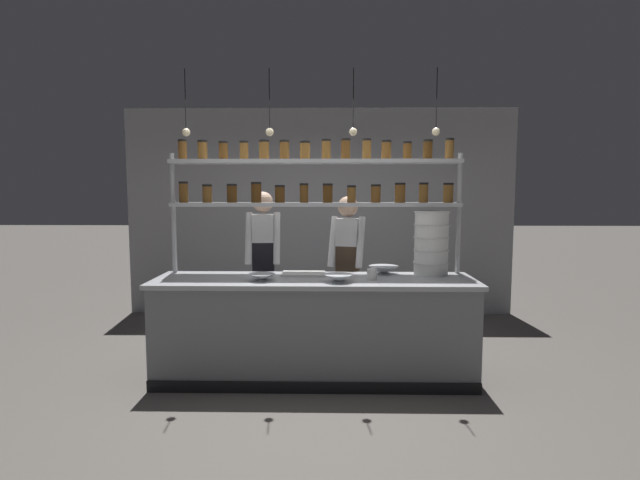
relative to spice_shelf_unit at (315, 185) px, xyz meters
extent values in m
plane|color=#5B5651|center=(0.00, -0.33, -1.76)|extent=(40.00, 40.00, 0.00)
cube|color=#939399|center=(0.00, 2.12, -0.36)|extent=(5.29, 0.12, 2.81)
cube|color=gray|center=(0.00, -0.33, -1.32)|extent=(2.83, 0.72, 0.88)
cube|color=#B7BABF|center=(0.00, -0.33, -0.86)|extent=(2.89, 0.76, 0.04)
cube|color=black|center=(0.00, -0.69, -1.71)|extent=(2.83, 0.03, 0.10)
cylinder|color=#B7BABF|center=(-1.36, 0.00, -0.73)|extent=(0.04, 0.04, 2.06)
cylinder|color=#B7BABF|center=(1.36, 0.00, -0.73)|extent=(0.04, 0.04, 2.06)
cube|color=#B7BABF|center=(0.00, 0.00, -0.19)|extent=(2.73, 0.28, 0.04)
cylinder|color=brown|center=(-1.26, 0.00, -0.08)|extent=(0.09, 0.09, 0.18)
cylinder|color=black|center=(-1.26, 0.00, 0.02)|extent=(0.09, 0.09, 0.02)
cylinder|color=brown|center=(-1.03, 0.00, -0.09)|extent=(0.09, 0.09, 0.15)
cylinder|color=black|center=(-1.03, 0.00, -0.01)|extent=(0.09, 0.09, 0.02)
cylinder|color=#513314|center=(-0.80, 0.00, -0.09)|extent=(0.10, 0.10, 0.16)
cylinder|color=black|center=(-0.80, 0.00, 0.00)|extent=(0.10, 0.10, 0.02)
cylinder|color=#513314|center=(-0.56, 0.00, -0.08)|extent=(0.10, 0.10, 0.17)
cylinder|color=black|center=(-0.56, 0.00, 0.02)|extent=(0.10, 0.10, 0.02)
cylinder|color=#513314|center=(-0.34, 0.00, -0.10)|extent=(0.09, 0.09, 0.15)
cylinder|color=black|center=(-0.34, 0.00, -0.01)|extent=(0.10, 0.10, 0.02)
cylinder|color=brown|center=(-0.11, 0.00, -0.09)|extent=(0.08, 0.08, 0.16)
cylinder|color=black|center=(-0.11, 0.00, 0.00)|extent=(0.08, 0.08, 0.02)
cylinder|color=#513314|center=(0.12, 0.00, -0.09)|extent=(0.10, 0.10, 0.16)
cylinder|color=black|center=(0.12, 0.00, 0.00)|extent=(0.10, 0.10, 0.02)
cylinder|color=brown|center=(0.34, 0.00, -0.10)|extent=(0.08, 0.08, 0.14)
cylinder|color=black|center=(0.34, 0.00, -0.02)|extent=(0.08, 0.08, 0.02)
cylinder|color=brown|center=(0.57, 0.00, -0.09)|extent=(0.09, 0.09, 0.15)
cylinder|color=black|center=(0.57, 0.00, -0.01)|extent=(0.09, 0.09, 0.02)
cylinder|color=brown|center=(0.80, 0.00, -0.09)|extent=(0.10, 0.10, 0.17)
cylinder|color=black|center=(0.80, 0.00, 0.01)|extent=(0.10, 0.10, 0.02)
cylinder|color=brown|center=(1.03, 0.00, -0.08)|extent=(0.09, 0.09, 0.17)
cylinder|color=black|center=(1.03, 0.00, 0.01)|extent=(0.09, 0.09, 0.02)
cylinder|color=brown|center=(1.26, 0.00, -0.09)|extent=(0.09, 0.09, 0.17)
cylinder|color=black|center=(1.26, 0.00, 0.01)|extent=(0.10, 0.10, 0.02)
cube|color=#B7BABF|center=(0.00, 0.00, 0.22)|extent=(2.73, 0.28, 0.04)
cylinder|color=brown|center=(-1.26, 0.00, 0.32)|extent=(0.08, 0.08, 0.17)
cylinder|color=black|center=(-1.26, 0.00, 0.42)|extent=(0.08, 0.08, 0.02)
cylinder|color=brown|center=(-1.07, 0.00, 0.32)|extent=(0.09, 0.09, 0.16)
cylinder|color=black|center=(-1.07, 0.00, 0.41)|extent=(0.09, 0.09, 0.02)
cylinder|color=brown|center=(-0.87, 0.00, 0.31)|extent=(0.09, 0.09, 0.15)
cylinder|color=black|center=(-0.87, 0.00, 0.40)|extent=(0.09, 0.09, 0.02)
cylinder|color=brown|center=(-0.67, 0.00, 0.31)|extent=(0.08, 0.08, 0.16)
cylinder|color=black|center=(-0.67, 0.00, 0.40)|extent=(0.08, 0.08, 0.02)
cylinder|color=brown|center=(-0.48, 0.00, 0.32)|extent=(0.10, 0.10, 0.16)
cylinder|color=black|center=(-0.48, 0.00, 0.41)|extent=(0.10, 0.10, 0.02)
cylinder|color=brown|center=(-0.29, 0.00, 0.32)|extent=(0.09, 0.09, 0.16)
cylinder|color=black|center=(-0.29, 0.00, 0.41)|extent=(0.09, 0.09, 0.02)
cylinder|color=brown|center=(-0.10, 0.00, 0.31)|extent=(0.10, 0.10, 0.15)
cylinder|color=black|center=(-0.10, 0.00, 0.40)|extent=(0.10, 0.10, 0.02)
cylinder|color=brown|center=(0.10, 0.00, 0.32)|extent=(0.08, 0.08, 0.17)
cylinder|color=black|center=(0.10, 0.00, 0.42)|extent=(0.09, 0.09, 0.02)
cylinder|color=brown|center=(0.29, 0.00, 0.32)|extent=(0.09, 0.09, 0.18)
cylinder|color=black|center=(0.29, 0.00, 0.42)|extent=(0.09, 0.09, 0.02)
cylinder|color=brown|center=(0.49, 0.00, 0.32)|extent=(0.08, 0.08, 0.17)
cylinder|color=black|center=(0.49, 0.00, 0.42)|extent=(0.08, 0.08, 0.02)
cylinder|color=brown|center=(0.67, 0.00, 0.32)|extent=(0.09, 0.09, 0.16)
cylinder|color=black|center=(0.67, 0.00, 0.40)|extent=(0.09, 0.09, 0.02)
cylinder|color=brown|center=(0.87, 0.00, 0.31)|extent=(0.08, 0.08, 0.15)
cylinder|color=black|center=(0.87, 0.00, 0.39)|extent=(0.08, 0.08, 0.02)
cylinder|color=#513314|center=(1.06, 0.00, 0.32)|extent=(0.09, 0.09, 0.16)
cylinder|color=black|center=(1.06, 0.00, 0.41)|extent=(0.09, 0.09, 0.02)
cylinder|color=brown|center=(1.26, 0.00, 0.32)|extent=(0.08, 0.08, 0.18)
cylinder|color=black|center=(1.26, 0.00, 0.42)|extent=(0.08, 0.08, 0.02)
cylinder|color=black|center=(-0.64, 0.40, -1.35)|extent=(0.11, 0.11, 0.82)
cylinder|color=black|center=(-0.48, 0.41, -1.35)|extent=(0.11, 0.11, 0.82)
cube|color=black|center=(-0.56, 0.40, -0.77)|extent=(0.23, 0.18, 0.35)
cube|color=white|center=(-0.56, 0.40, -0.45)|extent=(0.23, 0.19, 0.29)
sphere|color=beige|center=(-0.56, 0.40, -0.17)|extent=(0.22, 0.22, 0.22)
cylinder|color=white|center=(-0.70, 0.33, -0.55)|extent=(0.08, 0.25, 0.54)
cylinder|color=white|center=(-0.41, 0.35, -0.55)|extent=(0.08, 0.25, 0.54)
cylinder|color=black|center=(0.25, 0.40, -1.37)|extent=(0.11, 0.11, 0.79)
cylinder|color=black|center=(0.40, 0.36, -1.37)|extent=(0.11, 0.11, 0.79)
cube|color=#473828|center=(0.33, 0.38, -0.80)|extent=(0.26, 0.22, 0.34)
cube|color=white|center=(0.33, 0.38, -0.48)|extent=(0.26, 0.23, 0.28)
sphere|color=tan|center=(0.33, 0.38, -0.22)|extent=(0.21, 0.21, 0.21)
cylinder|color=white|center=(0.17, 0.36, -0.58)|extent=(0.13, 0.25, 0.52)
cylinder|color=white|center=(0.45, 0.29, -0.58)|extent=(0.13, 0.25, 0.52)
cylinder|color=white|center=(1.09, -0.11, -0.79)|extent=(0.31, 0.31, 0.11)
cylinder|color=silver|center=(1.09, -0.11, -0.73)|extent=(0.33, 0.33, 0.01)
cylinder|color=white|center=(1.09, -0.11, -0.67)|extent=(0.31, 0.31, 0.11)
cylinder|color=silver|center=(1.09, -0.11, -0.61)|extent=(0.33, 0.33, 0.01)
cylinder|color=white|center=(1.09, -0.11, -0.55)|extent=(0.31, 0.31, 0.11)
cylinder|color=silver|center=(1.09, -0.11, -0.49)|extent=(0.33, 0.33, 0.01)
cylinder|color=white|center=(1.09, -0.11, -0.43)|extent=(0.31, 0.31, 0.11)
cylinder|color=silver|center=(1.09, -0.11, -0.37)|extent=(0.33, 0.33, 0.01)
cylinder|color=white|center=(1.09, -0.11, -0.31)|extent=(0.31, 0.31, 0.11)
cylinder|color=silver|center=(1.09, -0.11, -0.25)|extent=(0.33, 0.33, 0.01)
cube|color=silver|center=(-0.11, -0.16, -0.83)|extent=(0.40, 0.26, 0.02)
cylinder|color=#B2B7BC|center=(-0.46, -0.46, -0.84)|extent=(0.10, 0.10, 0.01)
cone|color=#B2B7BC|center=(-0.46, -0.46, -0.81)|extent=(0.23, 0.23, 0.06)
cylinder|color=silver|center=(0.65, -0.09, -0.84)|extent=(0.13, 0.13, 0.01)
cone|color=silver|center=(0.65, -0.09, -0.80)|extent=(0.28, 0.28, 0.08)
cylinder|color=silver|center=(0.21, -0.51, -0.84)|extent=(0.11, 0.11, 0.01)
cone|color=silver|center=(0.21, -0.51, -0.81)|extent=(0.25, 0.25, 0.07)
cylinder|color=silver|center=(0.51, -0.39, -0.79)|extent=(0.09, 0.09, 0.10)
cylinder|color=black|center=(-1.13, -0.33, 0.73)|extent=(0.01, 0.01, 0.55)
sphere|color=#F9E5B2|center=(-1.13, -0.33, 0.46)|extent=(0.07, 0.07, 0.07)
cylinder|color=black|center=(-0.39, -0.33, 0.73)|extent=(0.01, 0.01, 0.55)
sphere|color=#F9E5B2|center=(-0.39, -0.33, 0.46)|extent=(0.07, 0.07, 0.07)
cylinder|color=black|center=(0.34, -0.33, 0.73)|extent=(0.01, 0.01, 0.55)
sphere|color=#F9E5B2|center=(0.34, -0.33, 0.46)|extent=(0.07, 0.07, 0.07)
cylinder|color=black|center=(1.06, -0.33, 0.73)|extent=(0.01, 0.01, 0.55)
sphere|color=#F9E5B2|center=(1.06, -0.33, 0.46)|extent=(0.07, 0.07, 0.07)
camera|label=1|loc=(0.14, -4.76, -0.06)|focal=28.00mm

